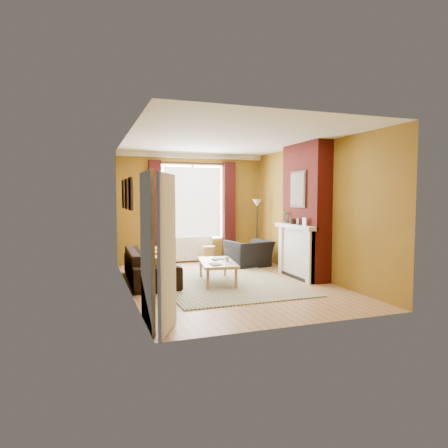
{
  "coord_description": "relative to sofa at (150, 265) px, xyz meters",
  "views": [
    {
      "loc": [
        -2.64,
        -7.29,
        1.71
      ],
      "look_at": [
        0.0,
        0.25,
        1.15
      ],
      "focal_mm": 32.0,
      "sensor_mm": 36.0,
      "label": 1
    }
  ],
  "objects": [
    {
      "name": "floor_lamp",
      "position": [
        2.97,
        1.43,
        0.96
      ],
      "size": [
        0.31,
        0.31,
        1.62
      ],
      "rotation": [
        0.0,
        0.0,
        -0.34
      ],
      "color": "black",
      "rests_on": "ground"
    },
    {
      "name": "sofa",
      "position": [
        0.0,
        0.0,
        0.0
      ],
      "size": [
        0.91,
        2.24,
        0.65
      ],
      "primitive_type": "imported",
      "rotation": [
        0.0,
        0.0,
        1.55
      ],
      "color": "black",
      "rests_on": "ground"
    },
    {
      "name": "coffee_table",
      "position": [
        1.22,
        -0.61,
        0.06
      ],
      "size": [
        0.86,
        1.39,
        0.43
      ],
      "rotation": [
        0.0,
        0.0,
        -0.17
      ],
      "color": "tan",
      "rests_on": "ground"
    },
    {
      "name": "ground",
      "position": [
        1.42,
        -0.68,
        -0.32
      ],
      "size": [
        5.5,
        5.5,
        0.0
      ],
      "primitive_type": "plane",
      "color": "#976C44",
      "rests_on": "ground"
    },
    {
      "name": "tv_remote",
      "position": [
        1.21,
        -0.46,
        0.12
      ],
      "size": [
        0.07,
        0.17,
        0.02
      ],
      "rotation": [
        0.0,
        0.0,
        0.11
      ],
      "color": "#252527",
      "rests_on": "coffee_table"
    },
    {
      "name": "book_b",
      "position": [
        1.25,
        -0.3,
        0.12
      ],
      "size": [
        0.25,
        0.3,
        0.02
      ],
      "primitive_type": "imported",
      "rotation": [
        0.0,
        0.0,
        -0.19
      ],
      "color": "#999999",
      "rests_on": "coffee_table"
    },
    {
      "name": "armchair",
      "position": [
        2.54,
        0.92,
        -0.01
      ],
      "size": [
        1.12,
        1.03,
        0.63
      ],
      "primitive_type": "imported",
      "rotation": [
        0.0,
        0.0,
        3.34
      ],
      "color": "black",
      "rests_on": "ground"
    },
    {
      "name": "book_a",
      "position": [
        0.97,
        -0.97,
        0.12
      ],
      "size": [
        0.19,
        0.26,
        0.02
      ],
      "primitive_type": "imported",
      "rotation": [
        0.0,
        0.0,
        0.02
      ],
      "color": "#999999",
      "rests_on": "coffee_table"
    },
    {
      "name": "striped_rug",
      "position": [
        1.37,
        -0.54,
        -0.31
      ],
      "size": [
        2.54,
        3.49,
        0.02
      ],
      "rotation": [
        0.0,
        0.0,
        0.01
      ],
      "color": "#34578F",
      "rests_on": "ground"
    },
    {
      "name": "wicker_stool",
      "position": [
        1.74,
        1.68,
        -0.11
      ],
      "size": [
        0.36,
        0.36,
        0.44
      ],
      "rotation": [
        0.0,
        0.0,
        -0.02
      ],
      "color": "#A07945",
      "rests_on": "ground"
    },
    {
      "name": "room_walls",
      "position": [
        2.05,
        -0.4,
        1.06
      ],
      "size": [
        3.82,
        5.54,
        2.83
      ],
      "color": "brown",
      "rests_on": "ground"
    },
    {
      "name": "mug",
      "position": [
        1.41,
        -0.66,
        0.15
      ],
      "size": [
        0.12,
        0.12,
        0.08
      ],
      "primitive_type": "imported",
      "rotation": [
        0.0,
        0.0,
        -0.56
      ],
      "color": "#999999",
      "rests_on": "coffee_table"
    }
  ]
}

